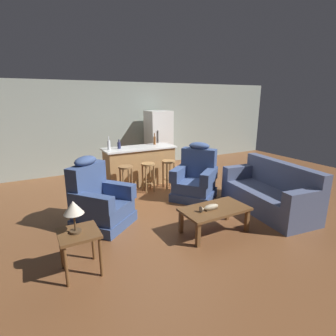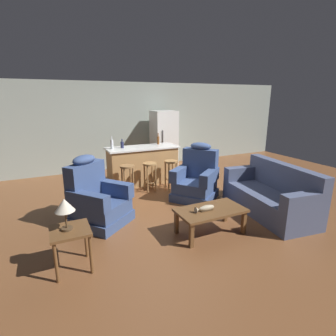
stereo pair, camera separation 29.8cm
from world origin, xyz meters
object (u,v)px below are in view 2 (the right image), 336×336
Objects in this scene: bottle_tall_green at (122,145)px; bottle_short_amber at (112,144)px; fish_figurine at (205,208)px; recliner_near_lamp at (97,200)px; table_lamp at (65,207)px; bar_stool_left at (127,174)px; coffee_table at (211,212)px; bar_stool_right at (171,169)px; kitchen_island at (143,165)px; refrigerator at (164,140)px; recliner_near_island at (196,179)px; couch at (271,196)px; end_table at (71,236)px; bottle_wine_dark at (158,140)px; bar_stool_middle at (150,172)px.

bottle_tall_green is 0.71× the size of bottle_short_amber.
fish_figurine is 0.28× the size of recliner_near_lamp.
table_lamp is (-2.03, 0.01, 0.41)m from fish_figurine.
bar_stool_left is 0.89m from bottle_tall_green.
bar_stool_right is at bearing 79.87° from coffee_table.
kitchen_island is 1.02× the size of refrigerator.
bottle_short_amber reaches higher than bottle_tall_green.
recliner_near_island reaches higher than kitchen_island.
bar_stool_left is at bearing -77.70° from bottle_short_amber.
coffee_table is at bearing -104.49° from refrigerator.
coffee_table is at bearing -100.13° from bar_stool_right.
refrigerator is (0.45, 2.68, 0.46)m from recliner_near_island.
bottle_tall_green is (-0.99, 0.68, 0.56)m from bar_stool_right.
fish_figurine is 0.17× the size of couch.
end_table reaches higher than coffee_table.
bottle_short_amber is at bearing 105.53° from coffee_table.
bottle_tall_green is 0.25m from bottle_short_amber.
bottle_wine_dark reaches higher than bottle_tall_green.
couch is at bearing -83.64° from refrigerator.
coffee_table is 1.62× the size of bar_stool_right.
refrigerator is (1.14, 1.20, 0.40)m from kitchen_island.
bottle_short_amber is (-0.69, 0.69, 0.60)m from bar_stool_middle.
couch is at bearing 6.69° from fish_figurine.
recliner_near_island is 3.15m from table_lamp.
bottle_wine_dark is (1.11, 0.80, 0.59)m from bar_stool_left.
recliner_near_lamp is 1.00× the size of recliner_near_island.
table_lamp is (-0.58, -1.18, 0.45)m from recliner_near_lamp.
kitchen_island is at bearing 46.47° from bar_stool_left.
kitchen_island is at bearing -6.17° from bottle_tall_green.
end_table is at bearing -124.80° from kitchen_island.
table_lamp is at bearing -125.24° from kitchen_island.
fish_figurine is 2.07m from table_lamp.
couch reaches higher than coffee_table.
bar_stool_right is at bearing -29.06° from bottle_short_amber.
table_lamp is 1.40× the size of bottle_wine_dark.
coffee_table is 1.96m from recliner_near_lamp.
bar_stool_right is 1.54m from bottle_short_amber.
bar_stool_middle is 3.08× the size of bottle_tall_green.
recliner_near_lamp is 1.76× the size of bar_stool_right.
bottle_tall_green reaches higher than end_table.
recliner_near_lamp is 2.30m from kitchen_island.
bar_stool_left and bar_stool_middle have the same top height.
table_lamp is (-3.65, -0.18, 0.53)m from couch.
couch is 2.39m from bar_stool_right.
fish_figurine is (-0.12, -0.01, 0.10)m from coffee_table.
recliner_near_island is at bearing -33.32° from bar_stool_left.
coffee_table is at bearing 13.98° from couch.
coffee_table is at bearing -97.88° from bottle_wine_dark.
fish_figurine is 2.00m from end_table.
bottle_short_amber reaches higher than recliner_near_island.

